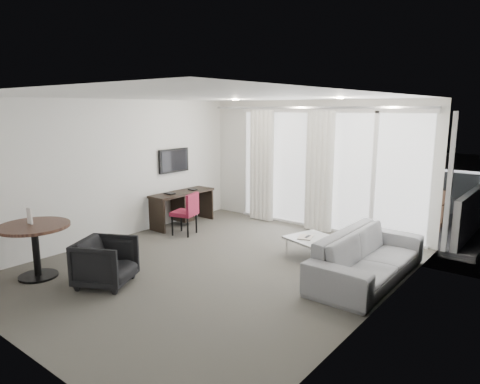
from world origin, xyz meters
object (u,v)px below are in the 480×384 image
Objects in this scene: rattan_chair_a at (363,199)px; desk_chair at (184,214)px; desk at (183,208)px; tub_armchair at (106,262)px; coffee_table at (312,247)px; rattan_chair_b at (431,210)px; round_table at (36,251)px; sofa at (368,256)px.

desk_chair is at bearing -136.93° from rattan_chair_a.
desk_chair reaches higher than desk.
desk_chair reaches higher than tub_armchair.
desk_chair is at bearing -41.50° from desk.
rattan_chair_a is (-0.49, 3.30, 0.21)m from coffee_table.
tub_armchair is (1.46, -2.90, -0.02)m from desk.
rattan_chair_b reaches higher than tub_armchair.
round_table is 6.94m from rattan_chair_a.
tub_armchair is (0.91, -2.41, -0.09)m from desk_chair.
desk_chair is at bearing -6.77° from tub_armchair.
round_table is at bearing 127.63° from sofa.
desk_chair is at bearing -139.22° from rattan_chair_b.
tub_armchair is 1.00× the size of coffee_table.
rattan_chair_b reaches higher than sofa.
sofa is 3.02× the size of rattan_chair_b.
tub_armchair is at bearing -117.83° from rattan_chair_b.
desk is at bearing 178.53° from coffee_table.
rattan_chair_a is at bearing -38.57° from tub_armchair.
round_table is at bearing -123.55° from rattan_chair_b.
rattan_chair_a is at bearing 168.96° from rattan_chair_b.
desk is at bearing -0.70° from tub_armchair.
tub_armchair is 3.29m from coffee_table.
sofa reaches higher than tub_armchair.
coffee_table is (2.60, 0.41, -0.25)m from desk_chair.
desk_chair is at bearing -171.12° from coffee_table.
desk is 5.17m from rattan_chair_b.
tub_armchair is at bearing 24.10° from round_table.
tub_armchair is at bearing -63.24° from desk.
round_table is 1.37× the size of tub_armchair.
desk_chair is 1.10× the size of rattan_chair_a.
desk is 2.07× the size of tub_armchair.
desk is 0.74m from desk_chair.
desk_chair reaches higher than sofa.
rattan_chair_a is at bearing 50.44° from desk.
round_table is at bearing -82.66° from desk.
tub_armchair is (1.03, 0.46, -0.07)m from round_table.
rattan_chair_b reaches higher than coffee_table.
desk_chair is 0.36× the size of sofa.
desk is 4.26m from sofa.
rattan_chair_b is (1.55, -0.23, 0.01)m from rattan_chair_a.
sofa is at bearing -75.77° from tub_armchair.
desk_chair is 3.69m from sofa.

